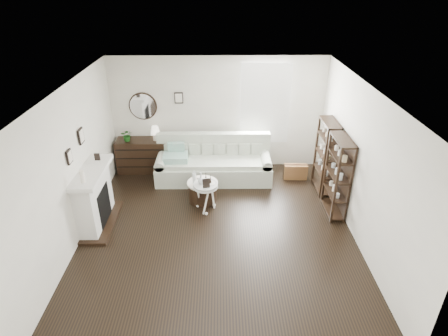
{
  "coord_description": "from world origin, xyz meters",
  "views": [
    {
      "loc": [
        0.05,
        -5.68,
        4.34
      ],
      "look_at": [
        0.12,
        0.8,
        0.92
      ],
      "focal_mm": 30.0,
      "sensor_mm": 36.0,
      "label": 1
    }
  ],
  "objects_px": {
    "drum_table": "(203,191)",
    "pedestal_table": "(205,186)",
    "dresser": "(143,155)",
    "sofa": "(214,165)"
  },
  "relations": [
    {
      "from": "sofa",
      "to": "drum_table",
      "type": "relative_size",
      "value": 4.1
    },
    {
      "from": "drum_table",
      "to": "pedestal_table",
      "type": "xyz_separation_m",
      "value": [
        0.08,
        -0.35,
        0.33
      ]
    },
    {
      "from": "sofa",
      "to": "drum_table",
      "type": "height_order",
      "value": "sofa"
    },
    {
      "from": "drum_table",
      "to": "pedestal_table",
      "type": "height_order",
      "value": "pedestal_table"
    },
    {
      "from": "dresser",
      "to": "pedestal_table",
      "type": "distance_m",
      "value": 2.35
    },
    {
      "from": "sofa",
      "to": "drum_table",
      "type": "xyz_separation_m",
      "value": [
        -0.22,
        -1.01,
        -0.11
      ]
    },
    {
      "from": "sofa",
      "to": "dresser",
      "type": "height_order",
      "value": "sofa"
    },
    {
      "from": "pedestal_table",
      "to": "drum_table",
      "type": "bearing_deg",
      "value": 102.58
    },
    {
      "from": "dresser",
      "to": "drum_table",
      "type": "bearing_deg",
      "value": -42.99
    },
    {
      "from": "sofa",
      "to": "drum_table",
      "type": "distance_m",
      "value": 1.04
    }
  ]
}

